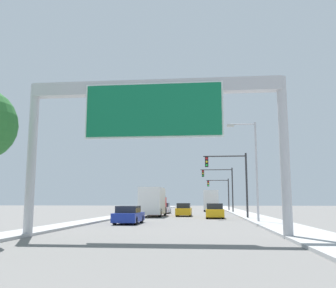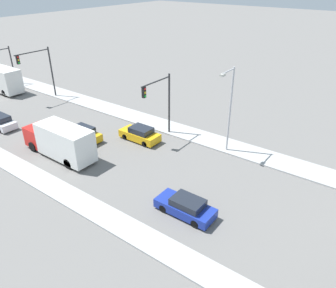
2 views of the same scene
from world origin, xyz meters
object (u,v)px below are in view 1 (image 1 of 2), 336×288
(car_far_center, at_px, (184,210))
(traffic_light_far_intersection, at_px, (221,189))
(traffic_light_near_intersection, at_px, (233,174))
(street_lamp_right, at_px, (253,163))
(traffic_light_mid_block, at_px, (222,182))
(car_mid_center, at_px, (164,208))
(car_near_left, at_px, (129,215))
(sign_gantry, at_px, (154,113))
(truck_box_primary, at_px, (211,201))
(truck_box_secondary, at_px, (153,202))
(car_mid_right, at_px, (215,211))

(car_far_center, relative_size, traffic_light_far_intersection, 0.76)
(traffic_light_near_intersection, relative_size, street_lamp_right, 0.79)
(traffic_light_mid_block, bearing_deg, traffic_light_far_intersection, 88.87)
(car_mid_center, distance_m, traffic_light_near_intersection, 18.89)
(car_mid_center, xyz_separation_m, traffic_light_near_intersection, (8.90, -16.23, 3.76))
(street_lamp_right, bearing_deg, car_near_left, -168.48)
(sign_gantry, height_order, car_far_center, sign_gantry)
(truck_box_primary, bearing_deg, traffic_light_mid_block, -77.65)
(car_near_left, height_order, truck_box_primary, truck_box_primary)
(truck_box_secondary, relative_size, traffic_light_near_intersection, 1.23)
(car_mid_center, bearing_deg, sign_gantry, -84.50)
(car_mid_center, distance_m, street_lamp_right, 25.64)
(car_far_center, bearing_deg, car_mid_right, -54.63)
(traffic_light_mid_block, height_order, street_lamp_right, street_lamp_right)
(car_near_left, bearing_deg, car_mid_center, 90.00)
(car_near_left, height_order, car_mid_right, car_mid_right)
(truck_box_primary, bearing_deg, sign_gantry, -94.16)
(sign_gantry, relative_size, truck_box_primary, 1.65)
(car_mid_right, height_order, traffic_light_near_intersection, traffic_light_near_intersection)
(car_mid_center, height_order, truck_box_secondary, truck_box_secondary)
(sign_gantry, relative_size, truck_box_secondary, 1.64)
(sign_gantry, xyz_separation_m, car_far_center, (0.00, 26.42, -5.50))
(traffic_light_far_intersection, xyz_separation_m, street_lamp_right, (1.11, -36.97, 1.04))
(car_near_left, relative_size, truck_box_secondary, 0.55)
(car_near_left, bearing_deg, truck_box_primary, 79.28)
(car_far_center, bearing_deg, street_lamp_right, -63.74)
(sign_gantry, xyz_separation_m, truck_box_secondary, (-3.50, 25.30, -4.55))
(car_near_left, xyz_separation_m, street_lamp_right, (10.05, 2.05, 4.29))
(car_mid_right, distance_m, street_lamp_right, 9.84)
(truck_box_secondary, bearing_deg, traffic_light_near_intersection, -30.22)
(car_near_left, distance_m, truck_box_primary, 37.66)
(traffic_light_near_intersection, xyz_separation_m, traffic_light_mid_block, (-0.16, 20.00, 0.20))
(car_mid_right, height_order, traffic_light_far_intersection, traffic_light_far_intersection)
(traffic_light_near_intersection, bearing_deg, car_near_left, -134.63)
(car_mid_center, distance_m, truck_box_secondary, 11.09)
(truck_box_secondary, distance_m, traffic_light_far_intersection, 26.47)
(sign_gantry, relative_size, car_far_center, 3.05)
(street_lamp_right, bearing_deg, truck_box_primary, 94.99)
(truck_box_primary, relative_size, truck_box_secondary, 0.99)
(car_far_center, bearing_deg, truck_box_primary, 80.82)
(traffic_light_far_intersection, bearing_deg, truck_box_primary, -133.75)
(car_mid_center, xyz_separation_m, truck_box_primary, (7.00, 11.74, 1.11))
(car_mid_center, relative_size, traffic_light_far_intersection, 0.75)
(car_mid_center, height_order, car_mid_right, car_mid_right)
(truck_box_primary, distance_m, truck_box_secondary, 23.84)
(truck_box_secondary, relative_size, traffic_light_far_intersection, 1.41)
(car_near_left, bearing_deg, car_mid_right, 56.05)
(car_far_center, height_order, car_mid_right, same)
(truck_box_secondary, height_order, street_lamp_right, street_lamp_right)
(car_mid_right, bearing_deg, sign_gantry, -99.25)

